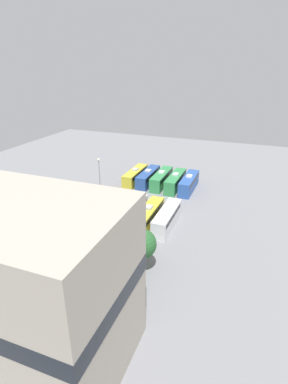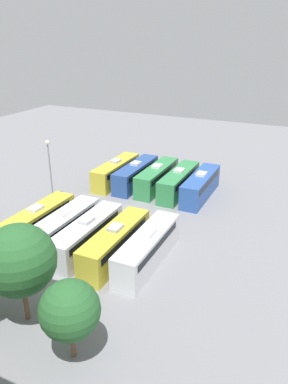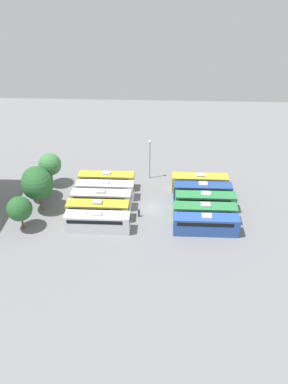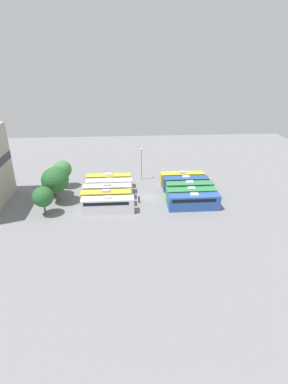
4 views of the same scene
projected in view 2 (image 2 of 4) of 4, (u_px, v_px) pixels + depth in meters
The scene contains 15 objects.
ground_plane at pixel (129, 214), 47.16m from camera, with size 118.37×118.37×0.00m, color gray.
bus_0 at pixel (201, 185), 51.30m from camera, with size 2.55×10.78×3.59m.
bus_1 at pixel (179, 181), 52.62m from camera, with size 2.55×10.78×3.59m.
bus_2 at pixel (157, 177), 54.31m from camera, with size 2.55×10.78×3.59m.
bus_3 at pixel (136, 174), 55.43m from camera, with size 2.55×10.78×3.59m.
bus_4 at pixel (116, 171), 56.46m from camera, with size 2.55×10.78×3.59m.
bus_5 at pixel (148, 248), 36.26m from camera, with size 2.55×10.78×3.59m.
bus_6 at pixel (116, 242), 37.20m from camera, with size 2.55×10.78×3.59m.
bus_7 at pixel (87, 235), 38.63m from camera, with size 2.55×10.78×3.59m.
bus_8 at pixel (63, 227), 40.10m from camera, with size 2.55×10.78×3.59m.
bus_9 at pixel (37, 222), 41.25m from camera, with size 2.55×10.78×3.59m.
worker_person at pixel (139, 220), 43.82m from camera, with size 0.36×0.36×1.69m.
light_pole at pixel (49, 161), 48.40m from camera, with size 0.60×0.60×8.53m.
tree_0 at pixel (70, 310), 24.78m from camera, with size 4.18×4.18×6.11m.
tree_1 at pixel (19, 260), 27.69m from camera, with size 5.57×5.57×8.23m.
Camera 2 is at (-19.67, 37.59, 20.87)m, focal length 35.00 mm.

